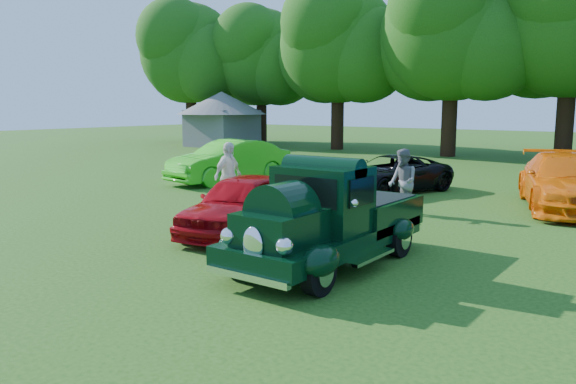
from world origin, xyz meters
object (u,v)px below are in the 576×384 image
Objects in this scene: hero_pickup at (329,222)px; spectator_grey at (403,182)px; spectator_white at (228,176)px; red_convertible at (243,204)px; back_car_lime at (229,161)px; spectator_pink at (289,183)px; back_car_orange at (566,182)px; gazebo at (222,113)px; back_car_black at (391,174)px.

spectator_grey is (-0.99, 5.23, 0.09)m from hero_pickup.
spectator_grey is at bearing -66.25° from spectator_white.
red_convertible is 2.10× the size of spectator_white.
spectator_grey is (1.98, 4.26, 0.20)m from red_convertible.
hero_pickup reaches higher than back_car_lime.
spectator_pink is at bearing 134.22° from hero_pickup.
hero_pickup is 9.05m from back_car_orange.
spectator_white is at bearing -37.52° from back_car_lime.
spectator_grey is at bearing 100.71° from hero_pickup.
back_car_orange is at bearing 87.88° from spectator_grey.
gazebo reaches higher than hero_pickup.
spectator_grey is at bearing -3.60° from back_car_lime.
hero_pickup is 5.92m from spectator_white.
gazebo reaches higher than spectator_white.
spectator_pink is at bearing -115.21° from spectator_grey.
back_car_black is 2.52× the size of spectator_grey.
hero_pickup is at bearing -124.72° from spectator_white.
red_convertible is at bearing -45.84° from gazebo.
spectator_pink is at bearing -54.07° from spectator_white.
back_car_lime is 3.27× the size of spectator_pink.
back_car_orange is 4.87m from spectator_grey.
spectator_pink reaches higher than back_car_black.
spectator_white is 25.25m from gazebo.
back_car_orange is (2.40, 8.72, -0.02)m from hero_pickup.
back_car_black is at bearing 76.77° from red_convertible.
spectator_grey reaches higher than back_car_black.
spectator_white is at bearing -92.64° from back_car_black.
red_convertible is 0.63× the size of gazebo.
gazebo is at bearing 165.21° from back_car_black.
red_convertible is 2.93m from spectator_white.
back_car_orange is at bearing 74.62° from hero_pickup.
hero_pickup is 30.95m from gazebo.
gazebo is (-17.38, 18.26, 1.44)m from spectator_white.
back_car_lime is at bearing -149.09° from back_car_black.
back_car_orange reaches higher than red_convertible.
spectator_pink is 1.71m from spectator_white.
spectator_white reaches higher than back_car_black.
hero_pickup is at bearing -124.88° from back_car_orange.
back_car_lime is 0.91× the size of back_car_orange.
spectator_grey is at bearing -153.61° from back_car_orange.
hero_pickup is at bearing -28.21° from back_car_lime.
gazebo is (-19.53, 12.50, 1.77)m from back_car_black.
back_car_lime is at bearing 36.74° from spectator_white.
back_car_black is (-0.05, 7.66, -0.06)m from red_convertible.
spectator_white is (-1.27, -1.12, 0.21)m from spectator_pink.
spectator_pink is 0.78× the size of spectator_white.
gazebo reaches higher than spectator_pink.
spectator_pink is (-0.88, -4.63, 0.12)m from back_car_black.
back_car_orange is at bearing 18.75° from back_car_black.
spectator_white is at bearing -46.41° from gazebo.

